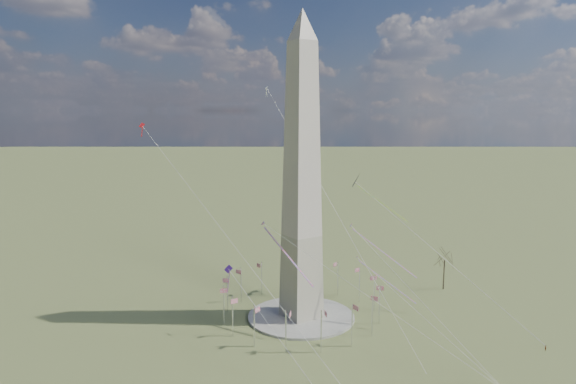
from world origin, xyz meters
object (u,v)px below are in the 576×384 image
washington_monument (302,177)px  tree_near (445,258)px  kite_delta_black (358,184)px  person_east (545,348)px

washington_monument → tree_near: 72.34m
washington_monument → kite_delta_black: (30.13, 6.59, -5.40)m
kite_delta_black → tree_near: bearing=107.3°
person_east → washington_monument: bearing=-97.5°
tree_near → kite_delta_black: (-32.51, 14.68, 29.87)m
washington_monument → tree_near: bearing=-7.4°
person_east → kite_delta_black: 79.61m
tree_near → person_east: 55.50m
person_east → kite_delta_black: size_ratio=0.09×
washington_monument → tree_near: (62.64, -8.09, -35.27)m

